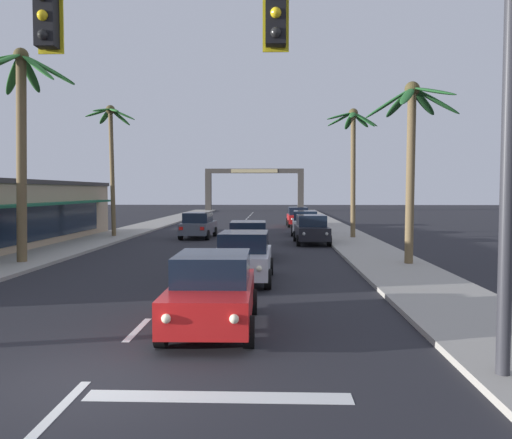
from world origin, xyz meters
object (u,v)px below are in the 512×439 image
sedan_lead_at_stop_bar (212,291)px  palm_right_second (412,136)px  town_gateway_arch (254,183)px  sedan_parked_mid_kerb (298,217)px  sedan_parked_far_kerb (311,229)px  palm_right_third (353,144)px  sedan_parked_nearest_kerb (305,223)px  palm_left_second (21,116)px  sedan_oncoming_far (198,225)px  palm_left_third (111,141)px  sedan_third_in_queue (244,256)px  traffic_signal_mast (284,60)px  sedan_fifth_in_queue (248,239)px

sedan_lead_at_stop_bar → palm_right_second: 12.97m
sedan_lead_at_stop_bar → town_gateway_arch: town_gateway_arch is taller
sedan_parked_mid_kerb → town_gateway_arch: (-5.12, 35.42, 3.41)m
sedan_parked_far_kerb → town_gateway_arch: size_ratio=0.30×
palm_right_third → sedan_parked_far_kerb: bearing=-132.8°
sedan_parked_nearest_kerb → palm_left_second: palm_left_second is taller
sedan_oncoming_far → town_gateway_arch: 47.36m
palm_left_third → palm_right_third: (15.62, -0.35, -0.31)m
sedan_lead_at_stop_bar → sedan_parked_nearest_kerb: same height
sedan_parked_nearest_kerb → palm_right_second: 16.62m
sedan_third_in_queue → sedan_oncoming_far: (-3.93, 16.44, 0.00)m
palm_left_third → sedan_oncoming_far: bearing=0.6°
traffic_signal_mast → palm_left_second: size_ratio=1.24×
sedan_fifth_in_queue → sedan_parked_far_kerb: size_ratio=1.00×
sedan_parked_nearest_kerb → palm_left_third: bearing=-166.8°
palm_left_second → sedan_oncoming_far: bearing=66.9°
sedan_fifth_in_queue → palm_left_third: (-9.41, 10.11, 5.50)m
sedan_parked_far_kerb → palm_right_second: size_ratio=0.60×
palm_left_second → palm_right_second: bearing=0.2°
sedan_parked_far_kerb → palm_left_third: size_ratio=0.52×
sedan_third_in_queue → sedan_parked_mid_kerb: bearing=83.7°
palm_left_third → town_gateway_arch: size_ratio=0.57×
sedan_third_in_queue → palm_right_third: palm_right_third is taller
palm_left_second → palm_left_third: size_ratio=1.03×
sedan_oncoming_far → palm_right_third: (9.96, -0.40, 5.19)m
palm_right_second → sedan_parked_far_kerb: bearing=110.0°
sedan_parked_far_kerb → palm_right_third: palm_right_third is taller
palm_left_second → town_gateway_arch: 60.44m
sedan_parked_mid_kerb → palm_right_second: (3.47, -24.49, 4.46)m
sedan_third_in_queue → sedan_lead_at_stop_bar: bearing=-93.2°
sedan_oncoming_far → palm_right_second: palm_right_second is taller
sedan_parked_far_kerb → traffic_signal_mast: bearing=-95.2°
sedan_parked_nearest_kerb → palm_right_second: size_ratio=0.60×
sedan_lead_at_stop_bar → palm_right_third: (6.38, 22.32, 5.19)m
sedan_parked_nearest_kerb → palm_right_third: bearing=-49.9°
palm_left_third → palm_right_second: size_ratio=1.16×
sedan_fifth_in_queue → town_gateway_arch: town_gateway_arch is taller
traffic_signal_mast → palm_left_second: (-10.55, 13.15, 1.02)m
sedan_third_in_queue → sedan_oncoming_far: bearing=103.4°
sedan_fifth_in_queue → sedan_parked_nearest_kerb: same height
palm_right_second → town_gateway_arch: 60.53m
traffic_signal_mast → sedan_parked_far_kerb: traffic_signal_mast is taller
sedan_parked_nearest_kerb → palm_left_second: (-12.59, -15.71, 5.32)m
sedan_fifth_in_queue → traffic_signal_mast: bearing=-85.1°
sedan_third_in_queue → sedan_parked_mid_kerb: 28.39m
sedan_oncoming_far → palm_right_third: 11.24m
palm_left_second → palm_left_third: palm_left_second is taller
sedan_third_in_queue → palm_left_third: (-9.58, 16.39, 5.50)m
sedan_oncoming_far → sedan_third_in_queue: bearing=-76.6°
sedan_parked_nearest_kerb → town_gateway_arch: 44.69m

